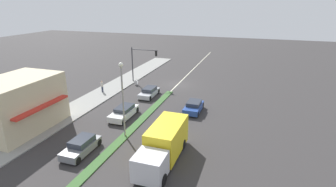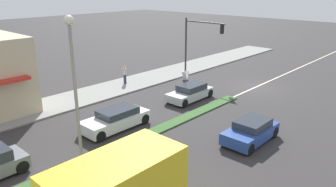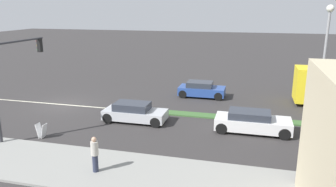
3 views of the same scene
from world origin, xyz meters
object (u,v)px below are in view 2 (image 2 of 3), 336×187
object	(u,v)px
street_lamp	(74,74)
sedan_silver	(190,92)
coupe_blue	(251,131)
traffic_signal_main	(197,38)
pedestrian	(125,74)
warning_aframe_sign	(185,76)
van_white	(116,119)

from	to	relation	value
street_lamp	sedan_silver	xyz separation A→B (m)	(2.20, -11.51, -4.16)
street_lamp	coupe_blue	world-z (taller)	street_lamp
traffic_signal_main	street_lamp	distance (m)	18.42
traffic_signal_main	pedestrian	size ratio (longest dim) A/B	3.36
traffic_signal_main	warning_aframe_sign	size ratio (longest dim) A/B	6.69
warning_aframe_sign	coupe_blue	xyz separation A→B (m)	(-11.20, 7.52, 0.21)
sedan_silver	coupe_blue	xyz separation A→B (m)	(-7.20, 3.31, 0.02)
street_lamp	pedestrian	xyz separation A→B (m)	(9.30, -10.75, -3.78)
street_lamp	sedan_silver	bearing A→B (deg)	-79.18
sedan_silver	van_white	bearing A→B (deg)	90.00
traffic_signal_main	street_lamp	bearing A→B (deg)	109.44
sedan_silver	traffic_signal_main	bearing A→B (deg)	-56.11
warning_aframe_sign	sedan_silver	distance (m)	5.81
pedestrian	warning_aframe_sign	world-z (taller)	pedestrian
street_lamp	van_white	xyz separation A→B (m)	(2.20, -3.99, -4.13)
street_lamp	warning_aframe_sign	size ratio (longest dim) A/B	8.80
traffic_signal_main	coupe_blue	size ratio (longest dim) A/B	1.47
street_lamp	pedestrian	world-z (taller)	street_lamp
traffic_signal_main	sedan_silver	bearing A→B (deg)	123.89
sedan_silver	van_white	distance (m)	7.52
sedan_silver	warning_aframe_sign	bearing A→B (deg)	-46.50
street_lamp	pedestrian	bearing A→B (deg)	-49.14
traffic_signal_main	coupe_blue	world-z (taller)	traffic_signal_main
coupe_blue	van_white	size ratio (longest dim) A/B	0.86
warning_aframe_sign	street_lamp	bearing A→B (deg)	111.51
traffic_signal_main	coupe_blue	xyz separation A→B (m)	(-11.12, 9.15, -3.27)
sedan_silver	coupe_blue	size ratio (longest dim) A/B	1.08
traffic_signal_main	pedestrian	world-z (taller)	traffic_signal_main
pedestrian	van_white	distance (m)	9.81
pedestrian	warning_aframe_sign	xyz separation A→B (m)	(-3.10, -4.97, -0.57)
traffic_signal_main	pedestrian	bearing A→B (deg)	64.33
pedestrian	van_white	size ratio (longest dim) A/B	0.37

